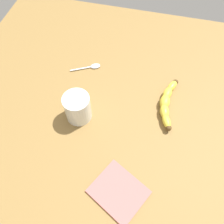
{
  "coord_description": "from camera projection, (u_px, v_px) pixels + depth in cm",
  "views": [
    {
      "loc": [
        -6.75,
        33.43,
        67.8
      ],
      "look_at": [
        2.3,
        -3.71,
        5.0
      ],
      "focal_mm": 37.09,
      "sensor_mm": 36.0,
      "label": 1
    }
  ],
  "objects": [
    {
      "name": "banana",
      "position": [
        167.0,
        102.0,
        0.76
      ],
      "size": [
        5.51,
        20.42,
        3.29
      ],
      "rotation": [
        0.0,
        0.0,
        1.55
      ],
      "color": "yellow",
      "rests_on": "wooden_tabletop"
    },
    {
      "name": "smoothie_glass",
      "position": [
        78.0,
        108.0,
        0.71
      ],
      "size": [
        8.21,
        8.21,
        9.43
      ],
      "color": "silver",
      "rests_on": "wooden_tabletop"
    },
    {
      "name": "wooden_tabletop",
      "position": [
        116.0,
        129.0,
        0.74
      ],
      "size": [
        120.0,
        120.0,
        3.0
      ],
      "primitive_type": "cube",
      "color": "olive",
      "rests_on": "ground"
    },
    {
      "name": "folded_napkin",
      "position": [
        119.0,
        192.0,
        0.62
      ],
      "size": [
        17.7,
        16.84,
        0.6
      ],
      "primitive_type": "cube",
      "rotation": [
        0.0,
        0.0,
        -0.48
      ],
      "color": "#BC6660",
      "rests_on": "wooden_tabletop"
    },
    {
      "name": "teaspoon",
      "position": [
        94.0,
        66.0,
        0.86
      ],
      "size": [
        10.61,
        6.45,
        0.8
      ],
      "rotation": [
        0.0,
        0.0,
        3.62
      ],
      "color": "silver",
      "rests_on": "wooden_tabletop"
    }
  ]
}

